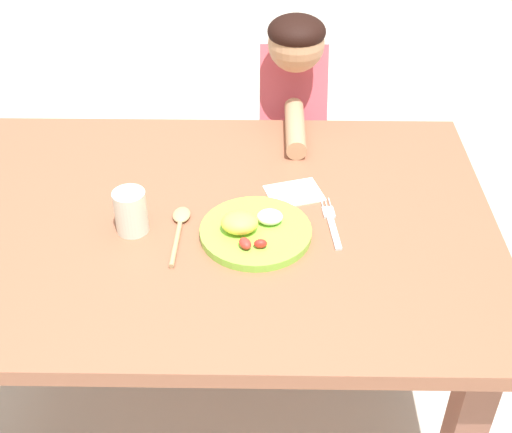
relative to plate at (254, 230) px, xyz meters
name	(u,v)px	position (x,y,z in m)	size (l,w,h in m)	color
ground_plane	(220,398)	(-0.10, 0.07, -0.69)	(8.00, 8.00, 0.00)	beige
dining_table	(212,248)	(-0.10, 0.07, -0.11)	(1.34, 0.94, 0.67)	#92583F
plate	(254,230)	(0.00, 0.00, 0.00)	(0.25, 0.25, 0.06)	#85D143
fork	(332,223)	(0.18, 0.04, -0.01)	(0.04, 0.19, 0.01)	silver
spoon	(180,224)	(-0.17, 0.03, -0.01)	(0.04, 0.21, 0.02)	tan
drinking_cup	(131,212)	(-0.28, 0.02, 0.04)	(0.07, 0.07, 0.10)	silver
person	(291,142)	(0.11, 0.66, -0.17)	(0.21, 0.47, 0.97)	#4A475F
napkin	(294,193)	(0.10, 0.17, -0.01)	(0.13, 0.10, 0.00)	white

